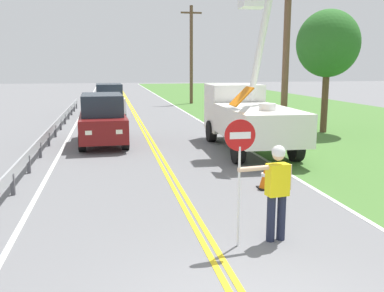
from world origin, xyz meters
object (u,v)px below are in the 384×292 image
(utility_bucket_truck, at_px, (246,113))
(oncoming_suv_nearest, at_px, (103,119))
(flagger_worker, at_px, (277,187))
(oncoming_suv_second, at_px, (109,100))
(traffic_cone_lead, at_px, (266,176))
(roadside_tree_verge, at_px, (328,44))
(utility_pole_near, at_px, (287,32))
(utility_pole_mid, at_px, (191,53))
(stop_sign_paddle, at_px, (240,154))

(utility_bucket_truck, bearing_deg, oncoming_suv_nearest, 159.84)
(flagger_worker, bearing_deg, oncoming_suv_second, 97.90)
(traffic_cone_lead, bearing_deg, flagger_worker, -107.74)
(roadside_tree_verge, bearing_deg, oncoming_suv_nearest, -173.08)
(oncoming_suv_second, distance_m, utility_pole_near, 14.03)
(flagger_worker, relative_size, utility_pole_mid, 0.22)
(utility_pole_near, relative_size, utility_pole_mid, 1.07)
(oncoming_suv_nearest, height_order, oncoming_suv_second, same)
(flagger_worker, xyz_separation_m, oncoming_suv_nearest, (-3.28, 10.90, 0.01))
(utility_pole_mid, xyz_separation_m, roadside_tree_verge, (3.31, -17.49, -0.05))
(stop_sign_paddle, xyz_separation_m, utility_bucket_truck, (3.07, 8.95, -0.27))
(oncoming_suv_nearest, bearing_deg, oncoming_suv_second, 88.28)
(traffic_cone_lead, bearing_deg, roadside_tree_verge, 54.39)
(utility_pole_near, bearing_deg, utility_bucket_truck, -151.70)
(flagger_worker, distance_m, utility_pole_mid, 30.15)
(oncoming_suv_nearest, height_order, utility_pole_near, utility_pole_near)
(utility_bucket_truck, height_order, roadside_tree_verge, utility_bucket_truck)
(oncoming_suv_nearest, relative_size, traffic_cone_lead, 6.65)
(oncoming_suv_nearest, relative_size, utility_pole_mid, 0.56)
(utility_bucket_truck, xyz_separation_m, roadside_tree_verge, (5.11, 3.35, 2.83))
(flagger_worker, relative_size, traffic_cone_lead, 2.61)
(stop_sign_paddle, xyz_separation_m, oncoming_suv_second, (-2.20, 21.48, -0.65))
(flagger_worker, xyz_separation_m, oncoming_suv_second, (-2.97, 21.38, 0.01))
(utility_bucket_truck, bearing_deg, roadside_tree_verge, 33.25)
(oncoming_suv_nearest, height_order, utility_pole_mid, utility_pole_mid)
(utility_pole_near, bearing_deg, utility_pole_mid, 90.63)
(oncoming_suv_second, distance_m, utility_pole_mid, 11.39)
(oncoming_suv_nearest, bearing_deg, traffic_cone_lead, -60.19)
(stop_sign_paddle, distance_m, utility_pole_mid, 30.30)
(flagger_worker, height_order, stop_sign_paddle, stop_sign_paddle)
(flagger_worker, xyz_separation_m, utility_pole_mid, (4.11, 29.69, 3.27))
(traffic_cone_lead, bearing_deg, stop_sign_paddle, -118.03)
(flagger_worker, distance_m, stop_sign_paddle, 1.02)
(oncoming_suv_second, bearing_deg, utility_pole_mid, 49.58)
(oncoming_suv_nearest, bearing_deg, utility_bucket_truck, -20.16)
(stop_sign_paddle, bearing_deg, oncoming_suv_second, 95.86)
(flagger_worker, bearing_deg, traffic_cone_lead, 72.26)
(stop_sign_paddle, distance_m, utility_bucket_truck, 9.47)
(oncoming_suv_second, bearing_deg, utility_bucket_truck, -67.17)
(oncoming_suv_second, distance_m, roadside_tree_verge, 14.23)
(oncoming_suv_nearest, bearing_deg, flagger_worker, -73.24)
(utility_pole_mid, relative_size, roadside_tree_verge, 1.40)
(stop_sign_paddle, relative_size, utility_bucket_truck, 0.34)
(stop_sign_paddle, height_order, oncoming_suv_second, stop_sign_paddle)
(utility_bucket_truck, xyz_separation_m, oncoming_suv_nearest, (-5.59, 2.05, -0.38))
(utility_bucket_truck, relative_size, roadside_tree_verge, 1.16)
(oncoming_suv_nearest, xyz_separation_m, utility_pole_mid, (7.39, 18.79, 3.26))
(utility_bucket_truck, relative_size, oncoming_suv_second, 1.48)
(utility_pole_near, bearing_deg, traffic_cone_lead, -116.30)
(oncoming_suv_second, bearing_deg, roadside_tree_verge, -41.47)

